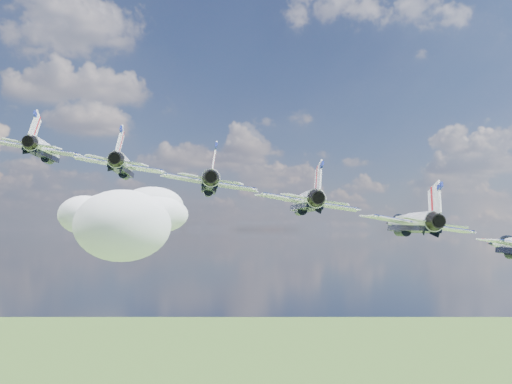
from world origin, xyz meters
name	(u,v)px	position (x,y,z in m)	size (l,w,h in m)	color
cloud_far	(126,215)	(46.74, 174.11, 159.41)	(56.16, 44.12, 22.06)	white
jet_0	(46,150)	(-2.77, 11.72, 163.93)	(11.26, 16.67, 4.98)	white
jet_1	(124,166)	(6.12, 3.73, 161.43)	(11.26, 16.67, 4.98)	white
jet_2	(210,183)	(15.01, -4.27, 158.93)	(11.26, 16.67, 4.98)	silver
jet_3	(304,202)	(23.90, -12.26, 156.43)	(11.26, 16.67, 4.98)	white
jet_4	(409,222)	(32.79, -20.26, 153.94)	(11.26, 16.67, 4.98)	silver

